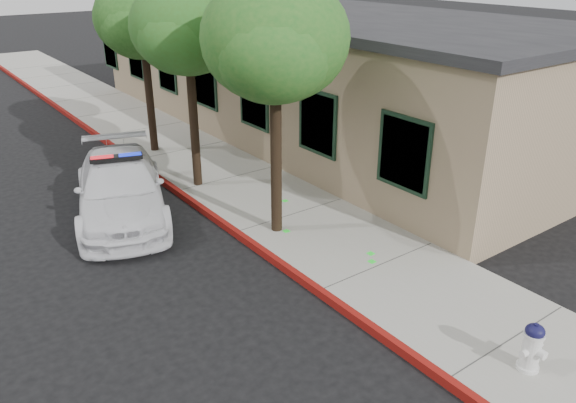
{
  "coord_description": "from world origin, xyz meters",
  "views": [
    {
      "loc": [
        -5.77,
        -6.87,
        5.96
      ],
      "look_at": [
        0.67,
        1.89,
        1.13
      ],
      "focal_mm": 34.96,
      "sensor_mm": 36.0,
      "label": 1
    }
  ],
  "objects_px": {
    "police_car": "(120,188)",
    "street_tree_near": "(276,45)",
    "fire_hydrant": "(532,347)",
    "clapboard_building": "(306,70)",
    "street_tree_far": "(144,22)",
    "street_tree_mid": "(187,31)"
  },
  "relations": [
    {
      "from": "police_car",
      "to": "fire_hydrant",
      "type": "distance_m",
      "value": 9.66
    },
    {
      "from": "street_tree_near",
      "to": "street_tree_mid",
      "type": "height_order",
      "value": "street_tree_near"
    },
    {
      "from": "street_tree_far",
      "to": "police_car",
      "type": "bearing_deg",
      "value": -124.04
    },
    {
      "from": "police_car",
      "to": "street_tree_mid",
      "type": "bearing_deg",
      "value": 30.14
    },
    {
      "from": "police_car",
      "to": "street_tree_far",
      "type": "xyz_separation_m",
      "value": [
        2.61,
        3.87,
        3.36
      ]
    },
    {
      "from": "clapboard_building",
      "to": "street_tree_far",
      "type": "height_order",
      "value": "street_tree_far"
    },
    {
      "from": "fire_hydrant",
      "to": "street_tree_far",
      "type": "xyz_separation_m",
      "value": [
        -0.21,
        13.11,
        3.53
      ]
    },
    {
      "from": "clapboard_building",
      "to": "street_tree_near",
      "type": "relative_size",
      "value": 3.77
    },
    {
      "from": "police_car",
      "to": "street_tree_far",
      "type": "distance_m",
      "value": 5.75
    },
    {
      "from": "clapboard_building",
      "to": "street_tree_near",
      "type": "distance_m",
      "value": 8.96
    },
    {
      "from": "clapboard_building",
      "to": "police_car",
      "type": "bearing_deg",
      "value": -158.14
    },
    {
      "from": "street_tree_near",
      "to": "street_tree_far",
      "type": "height_order",
      "value": "street_tree_near"
    },
    {
      "from": "street_tree_near",
      "to": "clapboard_building",
      "type": "bearing_deg",
      "value": 47.85
    },
    {
      "from": "street_tree_mid",
      "to": "street_tree_near",
      "type": "bearing_deg",
      "value": -87.53
    },
    {
      "from": "fire_hydrant",
      "to": "clapboard_building",
      "type": "bearing_deg",
      "value": 68.7
    },
    {
      "from": "clapboard_building",
      "to": "street_tree_mid",
      "type": "height_order",
      "value": "street_tree_mid"
    },
    {
      "from": "street_tree_far",
      "to": "fire_hydrant",
      "type": "bearing_deg",
      "value": -89.1
    },
    {
      "from": "street_tree_far",
      "to": "street_tree_near",
      "type": "bearing_deg",
      "value": -91.22
    },
    {
      "from": "police_car",
      "to": "street_tree_near",
      "type": "relative_size",
      "value": 0.97
    },
    {
      "from": "fire_hydrant",
      "to": "street_tree_near",
      "type": "xyz_separation_m",
      "value": [
        -0.35,
        6.13,
        3.72
      ]
    },
    {
      "from": "fire_hydrant",
      "to": "street_tree_mid",
      "type": "relative_size",
      "value": 0.15
    },
    {
      "from": "fire_hydrant",
      "to": "street_tree_mid",
      "type": "bearing_deg",
      "value": 95.25
    }
  ]
}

